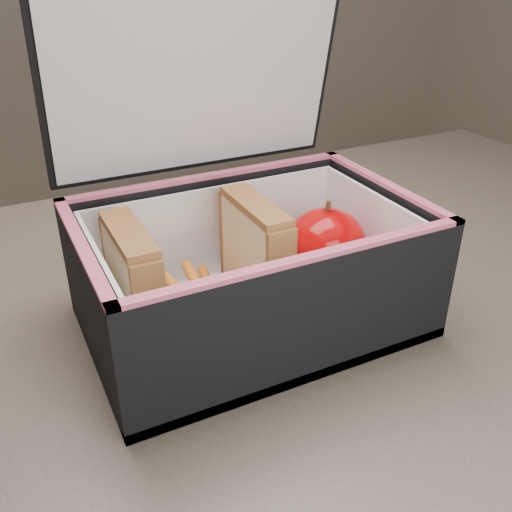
% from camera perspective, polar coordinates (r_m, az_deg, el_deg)
% --- Properties ---
extents(kitchen_table, '(1.20, 0.80, 0.75)m').
position_cam_1_polar(kitchen_table, '(0.63, 4.77, -11.64)').
color(kitchen_table, '#60544A').
rests_on(kitchen_table, ground).
extents(lunch_bag, '(0.30, 0.24, 0.30)m').
position_cam_1_polar(lunch_bag, '(0.52, -0.69, -0.43)').
color(lunch_bag, black).
rests_on(lunch_bag, kitchen_table).
extents(plastic_tub, '(0.16, 0.11, 0.06)m').
position_cam_1_polar(plastic_tub, '(0.52, -5.77, -3.47)').
color(plastic_tub, white).
rests_on(plastic_tub, lunch_bag).
extents(sandwich_left, '(0.03, 0.09, 0.10)m').
position_cam_1_polar(sandwich_left, '(0.49, -12.10, -2.84)').
color(sandwich_left, '#E7C38B').
rests_on(sandwich_left, plastic_tub).
extents(sandwich_right, '(0.03, 0.10, 0.11)m').
position_cam_1_polar(sandwich_right, '(0.52, -0.07, 0.10)').
color(sandwich_right, '#E7C38B').
rests_on(sandwich_right, plastic_tub).
extents(carrot_sticks, '(0.06, 0.14, 0.03)m').
position_cam_1_polar(carrot_sticks, '(0.52, -6.01, -4.65)').
color(carrot_sticks, orange).
rests_on(carrot_sticks, plastic_tub).
extents(paper_napkin, '(0.10, 0.10, 0.01)m').
position_cam_1_polar(paper_napkin, '(0.59, 6.96, -2.15)').
color(paper_napkin, white).
rests_on(paper_napkin, lunch_bag).
extents(red_apple, '(0.10, 0.10, 0.09)m').
position_cam_1_polar(red_apple, '(0.57, 6.96, 1.09)').
color(red_apple, '#9A0602').
rests_on(red_apple, paper_napkin).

